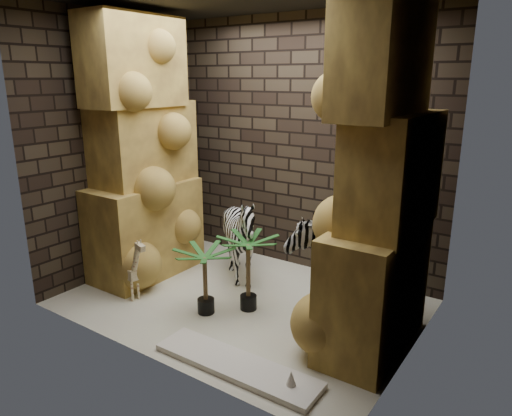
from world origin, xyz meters
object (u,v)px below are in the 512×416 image
Objects in this scene: palm_back at (205,281)px; surfboard at (236,365)px; giraffe_toy at (129,266)px; zebra_left at (241,242)px; zebra_right at (331,247)px; palm_front at (248,273)px.

surfboard is (0.81, -0.58, -0.32)m from palm_back.
giraffe_toy is at bearing -167.46° from palm_back.
zebra_left is at bearing 100.25° from palm_back.
zebra_right is 1.30m from palm_back.
surfboard is (1.70, -0.38, -0.34)m from giraffe_toy.
giraffe_toy reaches higher than palm_back.
surfboard is (0.50, -0.88, -0.37)m from palm_front.
surfboard is at bearing -105.98° from zebra_right.
zebra_right is 0.87× the size of surfboard.
palm_front is (1.20, 0.50, 0.03)m from giraffe_toy.
zebra_right is 1.61× the size of palm_front.
palm_back is 1.05m from surfboard.
surfboard is at bearing -35.49° from palm_back.
zebra_left reaches higher than surfboard.
zebra_right is at bearing 40.34° from palm_front.
zebra_left is (-1.09, -0.05, -0.16)m from zebra_right.
zebra_left is 1.34× the size of palm_front.
zebra_left is at bearing 62.23° from giraffe_toy.
zebra_left reaches higher than palm_back.
giraffe_toy is 1.30m from palm_front.
zebra_right is at bearing 83.98° from surfboard.
palm_back is (-0.31, -0.30, -0.05)m from palm_front.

